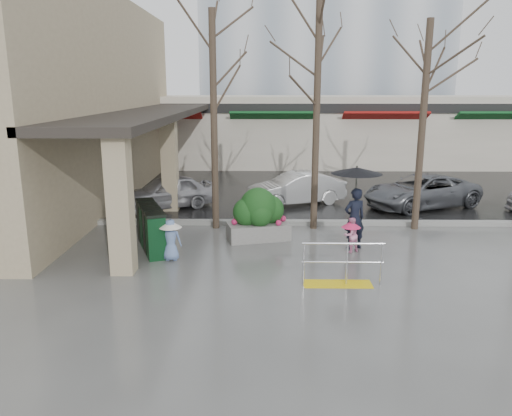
{
  "coord_description": "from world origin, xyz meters",
  "views": [
    {
      "loc": [
        -0.44,
        -12.16,
        4.49
      ],
      "look_at": [
        -0.64,
        1.0,
        1.3
      ],
      "focal_mm": 35.0,
      "sensor_mm": 36.0,
      "label": 1
    }
  ],
  "objects_px": {
    "tree_midwest": "(318,62)",
    "tree_mideast": "(426,75)",
    "handrail": "(341,269)",
    "child_pink": "(351,232)",
    "planter": "(258,215)",
    "child_blue": "(171,236)",
    "news_boxes": "(151,228)",
    "car_a": "(166,192)",
    "car_c": "(421,191)",
    "tree_west": "(213,67)",
    "woman": "(355,198)",
    "car_b": "(296,189)"
  },
  "relations": [
    {
      "from": "tree_west",
      "to": "tree_mideast",
      "type": "distance_m",
      "value": 6.5
    },
    {
      "from": "tree_mideast",
      "to": "planter",
      "type": "distance_m",
      "value": 6.65
    },
    {
      "from": "woman",
      "to": "car_a",
      "type": "height_order",
      "value": "woman"
    },
    {
      "from": "tree_west",
      "to": "car_a",
      "type": "relative_size",
      "value": 1.84
    },
    {
      "from": "car_a",
      "to": "car_c",
      "type": "xyz_separation_m",
      "value": [
        9.74,
        0.31,
        0.0
      ]
    },
    {
      "from": "child_pink",
      "to": "planter",
      "type": "xyz_separation_m",
      "value": [
        -2.58,
        1.18,
        0.2
      ]
    },
    {
      "from": "child_pink",
      "to": "child_blue",
      "type": "relative_size",
      "value": 0.88
    },
    {
      "from": "tree_midwest",
      "to": "child_blue",
      "type": "bearing_deg",
      "value": -142.28
    },
    {
      "from": "tree_midwest",
      "to": "news_boxes",
      "type": "relative_size",
      "value": 3.06
    },
    {
      "from": "tree_mideast",
      "to": "woman",
      "type": "xyz_separation_m",
      "value": [
        -2.36,
        -2.08,
        -3.38
      ]
    },
    {
      "from": "tree_mideast",
      "to": "car_c",
      "type": "relative_size",
      "value": 1.43
    },
    {
      "from": "handrail",
      "to": "news_boxes",
      "type": "bearing_deg",
      "value": 152.88
    },
    {
      "from": "car_a",
      "to": "tree_mideast",
      "type": "bearing_deg",
      "value": 46.51
    },
    {
      "from": "child_pink",
      "to": "news_boxes",
      "type": "distance_m",
      "value": 5.63
    },
    {
      "from": "child_pink",
      "to": "planter",
      "type": "relative_size",
      "value": 0.5
    },
    {
      "from": "handrail",
      "to": "car_b",
      "type": "relative_size",
      "value": 0.5
    },
    {
      "from": "car_a",
      "to": "news_boxes",
      "type": "bearing_deg",
      "value": -20.28
    },
    {
      "from": "tree_mideast",
      "to": "news_boxes",
      "type": "bearing_deg",
      "value": -164.58
    },
    {
      "from": "handrail",
      "to": "car_c",
      "type": "distance_m",
      "value": 8.91
    },
    {
      "from": "tree_midwest",
      "to": "car_c",
      "type": "xyz_separation_m",
      "value": [
        4.41,
        3.02,
        -4.6
      ]
    },
    {
      "from": "woman",
      "to": "planter",
      "type": "distance_m",
      "value": 2.94
    },
    {
      "from": "tree_mideast",
      "to": "child_pink",
      "type": "relative_size",
      "value": 6.55
    },
    {
      "from": "woman",
      "to": "planter",
      "type": "height_order",
      "value": "woman"
    },
    {
      "from": "tree_mideast",
      "to": "planter",
      "type": "height_order",
      "value": "tree_mideast"
    },
    {
      "from": "news_boxes",
      "to": "planter",
      "type": "bearing_deg",
      "value": -3.33
    },
    {
      "from": "handrail",
      "to": "tree_mideast",
      "type": "xyz_separation_m",
      "value": [
        3.14,
        4.8,
        4.48
      ]
    },
    {
      "from": "tree_west",
      "to": "news_boxes",
      "type": "height_order",
      "value": "tree_west"
    },
    {
      "from": "car_a",
      "to": "car_b",
      "type": "bearing_deg",
      "value": 72.33
    },
    {
      "from": "tree_midwest",
      "to": "car_b",
      "type": "xyz_separation_m",
      "value": [
        -0.36,
        3.44,
        -4.6
      ]
    },
    {
      "from": "tree_mideast",
      "to": "child_blue",
      "type": "height_order",
      "value": "tree_mideast"
    },
    {
      "from": "child_pink",
      "to": "car_c",
      "type": "xyz_separation_m",
      "value": [
        3.61,
        5.44,
        0.06
      ]
    },
    {
      "from": "news_boxes",
      "to": "car_a",
      "type": "bearing_deg",
      "value": 74.11
    },
    {
      "from": "handrail",
      "to": "tree_midwest",
      "type": "height_order",
      "value": "tree_midwest"
    },
    {
      "from": "tree_midwest",
      "to": "tree_mideast",
      "type": "distance_m",
      "value": 3.32
    },
    {
      "from": "tree_mideast",
      "to": "child_blue",
      "type": "xyz_separation_m",
      "value": [
        -7.39,
        -3.17,
        -4.2
      ]
    },
    {
      "from": "tree_mideast",
      "to": "car_a",
      "type": "xyz_separation_m",
      "value": [
        -8.63,
        2.72,
        -4.23
      ]
    },
    {
      "from": "child_blue",
      "to": "car_c",
      "type": "distance_m",
      "value": 10.51
    },
    {
      "from": "tree_mideast",
      "to": "car_a",
      "type": "height_order",
      "value": "tree_mideast"
    },
    {
      "from": "child_blue",
      "to": "news_boxes",
      "type": "height_order",
      "value": "news_boxes"
    },
    {
      "from": "handrail",
      "to": "child_pink",
      "type": "height_order",
      "value": "handrail"
    },
    {
      "from": "planter",
      "to": "car_a",
      "type": "xyz_separation_m",
      "value": [
        -3.54,
        3.95,
        -0.13
      ]
    },
    {
      "from": "woman",
      "to": "car_a",
      "type": "bearing_deg",
      "value": -57.05
    },
    {
      "from": "child_pink",
      "to": "child_blue",
      "type": "distance_m",
      "value": 4.94
    },
    {
      "from": "tree_mideast",
      "to": "tree_west",
      "type": "bearing_deg",
      "value": -180.0
    },
    {
      "from": "woman",
      "to": "car_a",
      "type": "xyz_separation_m",
      "value": [
        -6.27,
        4.8,
        -0.85
      ]
    },
    {
      "from": "tree_midwest",
      "to": "child_pink",
      "type": "height_order",
      "value": "tree_midwest"
    },
    {
      "from": "child_blue",
      "to": "car_c",
      "type": "relative_size",
      "value": 0.25
    },
    {
      "from": "car_a",
      "to": "car_b",
      "type": "xyz_separation_m",
      "value": [
        4.97,
        0.73,
        0.0
      ]
    },
    {
      "from": "tree_midwest",
      "to": "tree_mideast",
      "type": "height_order",
      "value": "tree_midwest"
    },
    {
      "from": "woman",
      "to": "child_blue",
      "type": "height_order",
      "value": "woman"
    }
  ]
}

